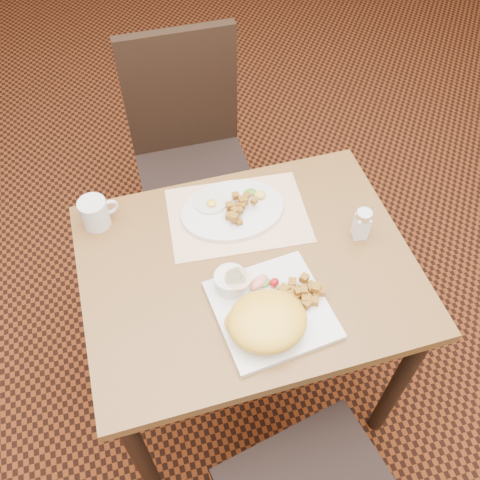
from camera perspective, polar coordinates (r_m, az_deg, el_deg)
name	(u,v)px	position (r m, az deg, el deg)	size (l,w,h in m)	color
ground	(246,377)	(2.12, 0.61, -14.44)	(8.00, 8.00, 0.00)	black
table	(248,287)	(1.55, 0.81, -5.06)	(0.90, 0.70, 0.75)	brown
chair_far	(191,149)	(2.08, -5.28, 9.60)	(0.43, 0.44, 0.97)	black
placemat	(238,215)	(1.56, -0.24, 2.66)	(0.40, 0.28, 0.00)	white
plate_square	(272,310)	(1.37, 3.41, -7.45)	(0.28, 0.28, 0.02)	silver
plate_oval	(233,210)	(1.56, -0.78, 3.18)	(0.30, 0.23, 0.02)	silver
hollandaise_mound	(266,321)	(1.31, 2.84, -8.66)	(0.20, 0.18, 0.07)	yellow
ramekin	(231,281)	(1.38, -0.98, -4.38)	(0.09, 0.09, 0.05)	silver
garnish_sq	(263,282)	(1.40, 2.50, -4.53)	(0.09, 0.06, 0.03)	#387223
fried_egg	(210,202)	(1.57, -3.17, 4.12)	(0.10, 0.10, 0.02)	white
garnish_ov	(256,194)	(1.59, 1.71, 4.96)	(0.07, 0.06, 0.02)	#387223
salt_shaker	(362,224)	(1.52, 12.86, 1.69)	(0.05, 0.05, 0.10)	white
coffee_mug	(95,213)	(1.57, -15.18, 2.82)	(0.11, 0.08, 0.09)	silver
home_fries_sq	(301,293)	(1.38, 6.57, -5.62)	(0.14, 0.10, 0.04)	#A56D1A
home_fries_ov	(238,208)	(1.53, -0.21, 3.48)	(0.11, 0.10, 0.04)	#A56D1A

